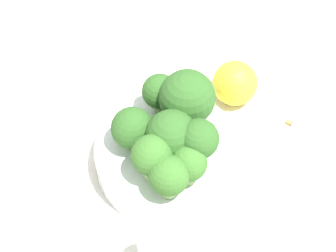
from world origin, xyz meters
name	(u,v)px	position (x,y,z in m)	size (l,w,h in m)	color
ground_plane	(168,165)	(0.00, 0.00, 0.00)	(3.00, 3.00, 0.00)	silver
bowl	(168,156)	(0.00, 0.00, 0.02)	(0.15, 0.15, 0.03)	silver
broccoli_floret_0	(171,136)	(-0.01, 0.01, 0.07)	(0.05, 0.05, 0.06)	#8EB770
broccoli_floret_1	(160,92)	(0.02, -0.05, 0.06)	(0.04, 0.04, 0.05)	#7A9E5B
broccoli_floret_2	(132,129)	(0.04, 0.01, 0.06)	(0.04, 0.04, 0.05)	#8EB770
broccoli_floret_3	(187,98)	(-0.01, -0.04, 0.07)	(0.06, 0.06, 0.07)	#84AD66
broccoli_floret_4	(189,164)	(-0.03, 0.04, 0.06)	(0.04, 0.04, 0.05)	#7A9E5B
broccoli_floret_5	(199,140)	(-0.03, 0.01, 0.07)	(0.04, 0.04, 0.06)	#8EB770
broccoli_floret_6	(152,157)	(0.01, 0.04, 0.07)	(0.04, 0.04, 0.05)	#8EB770
broccoli_floret_7	(169,177)	(-0.01, 0.05, 0.06)	(0.04, 0.04, 0.05)	#8EB770
lemon_wedge	(235,83)	(-0.06, -0.11, 0.03)	(0.05, 0.05, 0.05)	yellow
almond_crumb_0	(289,122)	(-0.12, -0.09, 0.00)	(0.01, 0.01, 0.01)	olive
almond_crumb_1	(188,92)	(0.00, -0.11, 0.00)	(0.01, 0.00, 0.01)	olive
almond_crumb_2	(197,76)	(-0.01, -0.13, 0.00)	(0.01, 0.00, 0.01)	olive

